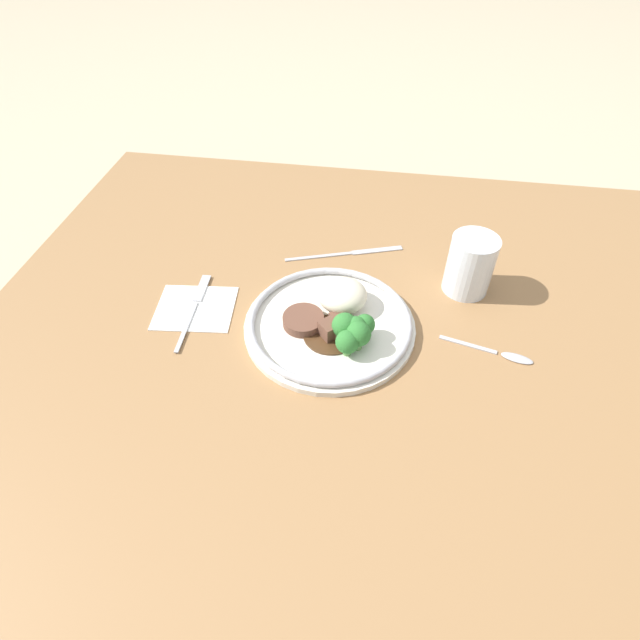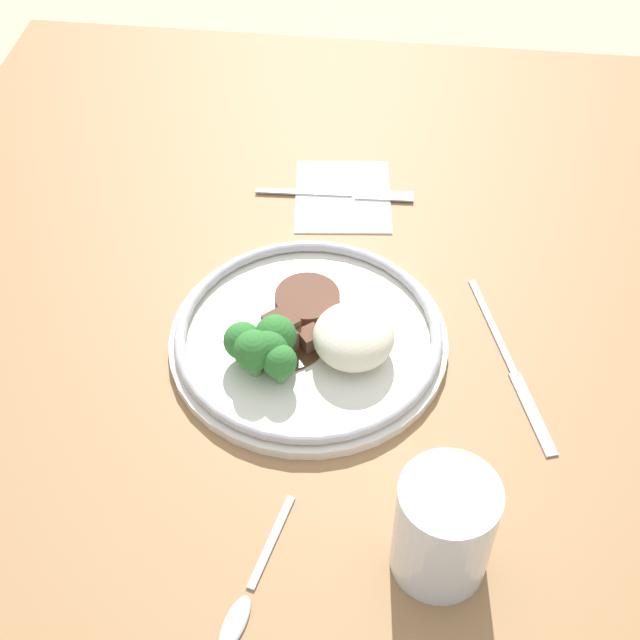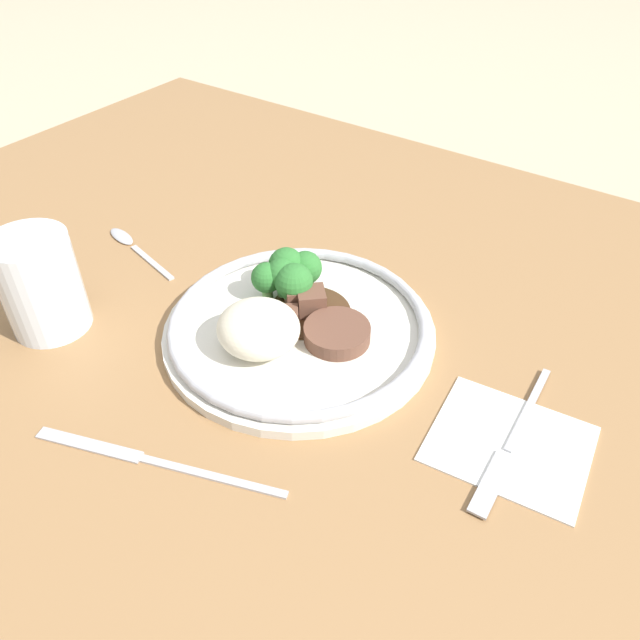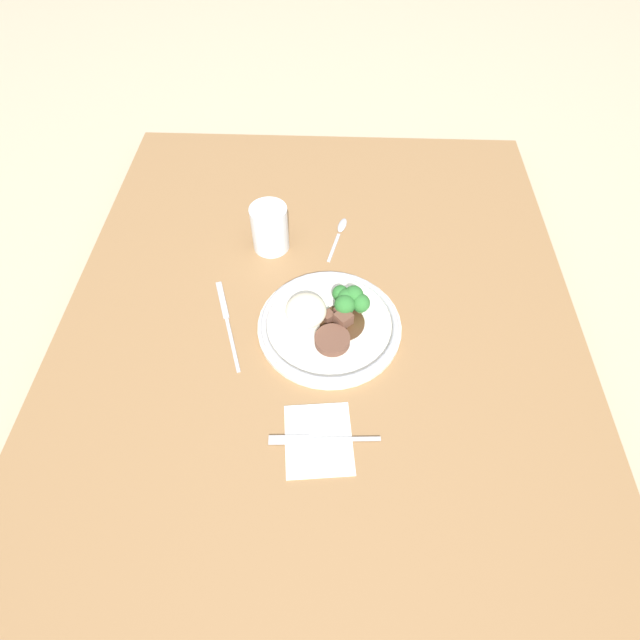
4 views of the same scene
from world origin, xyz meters
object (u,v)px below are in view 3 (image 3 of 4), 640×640
at_px(fork, 508,449).
at_px(spoon, 129,243).
at_px(plate, 294,320).
at_px(knife, 148,460).
at_px(juice_glass, 41,288).

bearing_deg(fork, spoon, -97.11).
xyz_separation_m(plate, knife, (0.00, 0.20, -0.02)).
xyz_separation_m(plate, spoon, (0.27, -0.02, -0.02)).
relative_size(knife, spoon, 1.53).
distance_m(knife, spoon, 0.35).
xyz_separation_m(juice_glass, knife, (-0.21, 0.07, -0.05)).
distance_m(juice_glass, fork, 0.48).
height_order(plate, juice_glass, juice_glass).
xyz_separation_m(plate, fork, (-0.24, 0.02, -0.01)).
bearing_deg(spoon, knife, 154.38).
height_order(fork, knife, fork).
bearing_deg(plate, fork, 175.37).
bearing_deg(spoon, juice_glass, 123.35).
height_order(fork, spoon, same).
height_order(plate, knife, plate).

